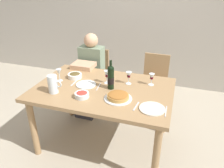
{
  "coord_description": "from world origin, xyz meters",
  "views": [
    {
      "loc": [
        0.74,
        -1.95,
        1.84
      ],
      "look_at": [
        0.08,
        0.06,
        0.79
      ],
      "focal_mm": 34.36,
      "sensor_mm": 36.0,
      "label": 1
    }
  ],
  "objects": [
    {
      "name": "chair_right",
      "position": [
        0.45,
        0.92,
        0.5
      ],
      "size": [
        0.41,
        0.41,
        0.87
      ],
      "rotation": [
        0.0,
        0.0,
        3.12
      ],
      "color": "#9E7A51",
      "rests_on": "ground"
    },
    {
      "name": "baked_tart",
      "position": [
        0.22,
        -0.18,
        0.79
      ],
      "size": [
        0.28,
        0.28,
        0.06
      ],
      "color": "silver",
      "rests_on": "dining_table"
    },
    {
      "name": "dinner_plate_left_setting",
      "position": [
        -0.21,
        0.01,
        0.77
      ],
      "size": [
        0.22,
        0.22,
        0.01
      ],
      "primitive_type": "cylinder",
      "color": "silver",
      "rests_on": "dining_table"
    },
    {
      "name": "knife_right_setting",
      "position": [
        0.7,
        -0.26,
        0.76
      ],
      "size": [
        0.01,
        0.18,
        0.0
      ],
      "primitive_type": "cube",
      "rotation": [
        0.0,
        0.0,
        1.59
      ],
      "color": "silver",
      "rests_on": "dining_table"
    },
    {
      "name": "dining_table",
      "position": [
        0.0,
        0.0,
        0.67
      ],
      "size": [
        1.5,
        1.0,
        0.76
      ],
      "color": "#9E7A51",
      "rests_on": "ground"
    },
    {
      "name": "water_pitcher",
      "position": [
        -0.46,
        -0.26,
        0.85
      ],
      "size": [
        0.15,
        0.1,
        0.19
      ],
      "color": "silver",
      "rests_on": "dining_table"
    },
    {
      "name": "salad_bowl",
      "position": [
        -0.13,
        -0.26,
        0.79
      ],
      "size": [
        0.15,
        0.15,
        0.06
      ],
      "color": "silver",
      "rests_on": "dining_table"
    },
    {
      "name": "wine_glass_right_diner",
      "position": [
        0.0,
        0.13,
        0.87
      ],
      "size": [
        0.06,
        0.06,
        0.15
      ],
      "color": "silver",
      "rests_on": "dining_table"
    },
    {
      "name": "back_wall",
      "position": [
        0.0,
        1.91,
        1.4
      ],
      "size": [
        8.0,
        0.1,
        2.8
      ],
      "primitive_type": "cube",
      "color": "#B2ADA3",
      "rests_on": "ground"
    },
    {
      "name": "knife_left_setting",
      "position": [
        -0.06,
        0.01,
        0.76
      ],
      "size": [
        0.03,
        0.18,
        0.0
      ],
      "primitive_type": "cube",
      "rotation": [
        0.0,
        0.0,
        1.69
      ],
      "color": "silver",
      "rests_on": "dining_table"
    },
    {
      "name": "wine_glass_left_diner",
      "position": [
        0.24,
        0.19,
        0.86
      ],
      "size": [
        0.07,
        0.07,
        0.14
      ],
      "color": "silver",
      "rests_on": "dining_table"
    },
    {
      "name": "wine_glass_centre",
      "position": [
        0.49,
        0.24,
        0.86
      ],
      "size": [
        0.06,
        0.06,
        0.14
      ],
      "color": "silver",
      "rests_on": "dining_table"
    },
    {
      "name": "olive_bowl",
      "position": [
        -0.41,
        0.15,
        0.79
      ],
      "size": [
        0.17,
        0.17,
        0.06
      ],
      "color": "white",
      "rests_on": "dining_table"
    },
    {
      "name": "fork_left_setting",
      "position": [
        -0.36,
        0.01,
        0.76
      ],
      "size": [
        0.02,
        0.16,
        0.0
      ],
      "primitive_type": "cube",
      "rotation": [
        0.0,
        0.0,
        1.58
      ],
      "color": "silver",
      "rests_on": "dining_table"
    },
    {
      "name": "ground_plane",
      "position": [
        0.0,
        0.0,
        0.0
      ],
      "size": [
        8.0,
        8.0,
        0.0
      ],
      "primitive_type": "plane",
      "color": "#B2A893"
    },
    {
      "name": "chair_left",
      "position": [
        -0.45,
        0.88,
        0.5
      ],
      "size": [
        0.4,
        0.4,
        0.87
      ],
      "rotation": [
        0.0,
        0.0,
        3.13
      ],
      "color": "#9E7A51",
      "rests_on": "ground"
    },
    {
      "name": "dinner_plate_right_setting",
      "position": [
        0.58,
        -0.26,
        0.77
      ],
      "size": [
        0.24,
        0.24,
        0.01
      ],
      "primitive_type": "cylinder",
      "color": "silver",
      "rests_on": "dining_table"
    },
    {
      "name": "wine_bottle",
      "position": [
        0.08,
        0.02,
        0.89
      ],
      "size": [
        0.07,
        0.07,
        0.32
      ],
      "color": "black",
      "rests_on": "dining_table"
    },
    {
      "name": "diner_left",
      "position": [
        -0.45,
        0.64,
        0.62
      ],
      "size": [
        0.34,
        0.5,
        1.16
      ],
      "rotation": [
        0.0,
        0.0,
        3.13
      ],
      "color": "gray",
      "rests_on": "ground"
    },
    {
      "name": "spoon_right_setting",
      "position": [
        0.43,
        -0.26,
        0.76
      ],
      "size": [
        0.03,
        0.16,
        0.0
      ],
      "primitive_type": "cube",
      "rotation": [
        0.0,
        0.0,
        1.46
      ],
      "color": "silver",
      "rests_on": "dining_table"
    },
    {
      "name": "wine_glass_spare",
      "position": [
        -0.54,
        0.02,
        0.86
      ],
      "size": [
        0.06,
        0.06,
        0.15
      ],
      "color": "silver",
      "rests_on": "dining_table"
    }
  ]
}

